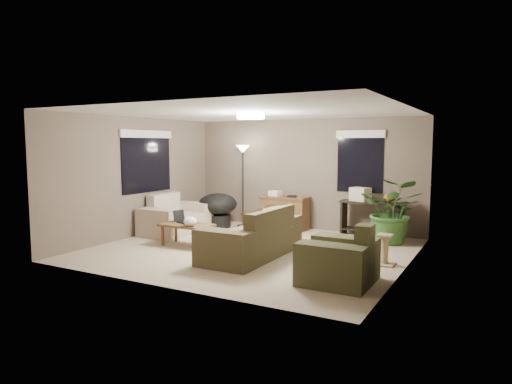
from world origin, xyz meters
The scene contains 20 objects.
room_shell centered at (0.00, 0.00, 1.25)m, with size 5.50×5.50×5.50m.
main_sofa centered at (0.29, -0.40, 0.29)m, with size 0.95×2.20×0.85m.
throw_pillows centered at (0.55, -0.40, 0.65)m, with size 0.37×1.39×0.47m.
loveseat centered at (-2.26, 0.63, 0.30)m, with size 0.90×1.60×0.85m.
armchair centered at (2.07, -1.15, 0.30)m, with size 0.95×1.00×0.85m.
coffee_table centered at (-1.23, -0.31, 0.36)m, with size 1.00×0.55×0.42m.
laptop centered at (-1.40, -0.21, 0.48)m, with size 0.43×0.34×0.24m.
plastic_bag centered at (-1.03, -0.46, 0.51)m, with size 0.26×0.23×0.18m, color white.
desk centered at (-0.32, 2.16, 0.38)m, with size 1.10×0.50×0.75m.
desk_papers centered at (-0.48, 2.15, 0.80)m, with size 0.70×0.29×0.12m.
console_table centered at (1.66, 2.19, 0.44)m, with size 1.30×0.40×0.75m.
pumpkin centered at (2.01, 2.19, 0.84)m, with size 0.23×0.23×0.19m, color orange.
cardboard_box centered at (1.41, 2.19, 0.89)m, with size 0.38×0.28×0.28m, color beige.
papasan_chair centered at (-1.79, 1.62, 0.47)m, with size 1.15×1.15×0.80m.
floor_lamp centered at (-1.36, 2.04, 1.60)m, with size 0.32×0.32×1.91m.
ceiling_fixture centered at (0.00, 0.00, 2.44)m, with size 0.50×0.50×0.10m, color white.
houseplant centered at (2.17, 1.78, 0.50)m, with size 1.16×1.29×1.00m, color #2D5923.
cat_scratching_post centered at (2.41, 0.10, 0.21)m, with size 0.32×0.32×0.50m.
window_left centered at (-2.73, 0.30, 1.78)m, with size 0.05×1.56×1.33m.
window_back centered at (1.30, 2.48, 1.79)m, with size 1.06×0.05×1.33m.
Camera 1 is at (4.04, -7.19, 1.94)m, focal length 32.00 mm.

